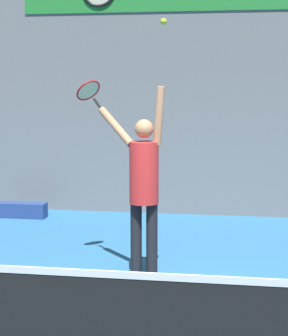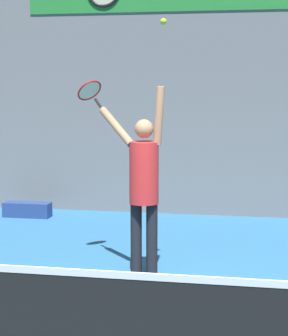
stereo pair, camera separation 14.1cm
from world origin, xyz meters
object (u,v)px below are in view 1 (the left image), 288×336
(tennis_racket, at_px, (89,91))
(tennis_ball, at_px, (164,22))
(tennis_player, at_px, (143,182))
(equipment_bag, at_px, (23,210))

(tennis_racket, height_order, tennis_ball, tennis_ball)
(tennis_player, bearing_deg, tennis_racket, 147.43)
(tennis_player, height_order, tennis_racket, tennis_racket)
(equipment_bag, bearing_deg, tennis_racket, -53.59)
(tennis_ball, bearing_deg, tennis_player, 162.23)
(tennis_ball, bearing_deg, equipment_bag, 132.86)
(tennis_racket, bearing_deg, tennis_player, -32.57)
(tennis_ball, height_order, equipment_bag, tennis_ball)
(tennis_ball, bearing_deg, tennis_racket, 150.63)
(tennis_racket, relative_size, equipment_bag, 0.50)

